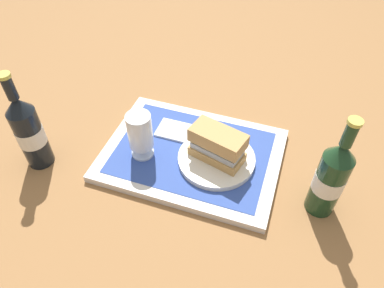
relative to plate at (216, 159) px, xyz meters
name	(u,v)px	position (x,y,z in m)	size (l,w,h in m)	color
ground_plane	(192,157)	(0.07, -0.01, -0.03)	(3.00, 3.00, 0.00)	olive
tray	(192,155)	(0.07, -0.01, -0.02)	(0.44, 0.32, 0.02)	silver
placemat	(192,152)	(0.07, -0.01, -0.01)	(0.38, 0.27, 0.00)	#2D4793
plate	(216,159)	(0.00, 0.00, 0.00)	(0.19, 0.19, 0.01)	silver
sandwich	(216,144)	(0.00, 0.00, 0.05)	(0.14, 0.10, 0.08)	tan
beer_glass	(140,134)	(0.18, 0.04, 0.06)	(0.06, 0.06, 0.12)	silver
napkin_folded	(174,130)	(0.14, -0.06, 0.00)	(0.09, 0.07, 0.01)	white
beer_bottle	(29,131)	(0.43, 0.13, 0.08)	(0.07, 0.07, 0.27)	black
second_bottle	(331,178)	(-0.26, 0.04, 0.08)	(0.07, 0.07, 0.27)	#19381E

